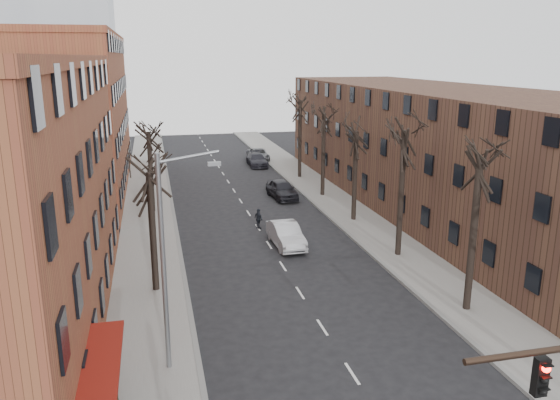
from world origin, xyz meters
TOP-DOWN VIEW (x-y plane):
  - sidewalk_left at (-8.00, 35.00)m, footprint 4.00×90.00m
  - sidewalk_right at (8.00, 35.00)m, footprint 4.00×90.00m
  - building_left_far at (-16.00, 44.00)m, footprint 12.00×28.00m
  - building_right at (16.00, 30.00)m, footprint 12.00×50.00m
  - tree_right_b at (7.60, 12.00)m, footprint 5.20×5.20m
  - tree_right_c at (7.60, 20.00)m, footprint 5.20×5.20m
  - tree_right_d at (7.60, 28.00)m, footprint 5.20×5.20m
  - tree_right_e at (7.60, 36.00)m, footprint 5.20×5.20m
  - tree_right_f at (7.60, 44.00)m, footprint 5.20×5.20m
  - tree_left_a at (-7.60, 18.00)m, footprint 5.20×5.20m
  - tree_left_b at (-7.60, 34.00)m, footprint 5.20×5.20m
  - streetlight at (-7.03, 10.00)m, footprint 2.45×0.22m
  - silver_sedan at (1.08, 23.60)m, footprint 1.84×4.86m
  - parked_car_near at (3.80, 36.14)m, footprint 2.38×5.00m
  - parked_car_mid at (4.45, 51.44)m, footprint 2.09×5.03m
  - parked_car_far at (5.30, 54.96)m, footprint 2.63×5.25m
  - pedestrian_crossing at (0.01, 27.74)m, footprint 0.72×0.98m

SIDE VIEW (x-z plane):
  - tree_right_b at x=7.60m, z-range -5.40..5.40m
  - tree_right_c at x=7.60m, z-range -5.80..5.80m
  - tree_right_d at x=7.60m, z-range -5.00..5.00m
  - tree_right_e at x=7.60m, z-range -5.40..5.40m
  - tree_right_f at x=7.60m, z-range -5.80..5.80m
  - tree_left_a at x=-7.60m, z-range -4.75..4.75m
  - tree_left_b at x=-7.60m, z-range -4.75..4.75m
  - sidewalk_left at x=-8.00m, z-range 0.00..0.15m
  - sidewalk_right at x=8.00m, z-range 0.00..0.15m
  - parked_car_far at x=5.30m, z-range 0.00..1.43m
  - parked_car_mid at x=4.45m, z-range 0.00..1.45m
  - pedestrian_crossing at x=0.01m, z-range 0.00..1.54m
  - silver_sedan at x=1.08m, z-range 0.00..1.59m
  - parked_car_near at x=3.80m, z-range 0.00..1.65m
  - building_right at x=16.00m, z-range 0.00..10.00m
  - streetlight at x=-7.03m, z-range 0.50..9.53m
  - building_left_far at x=-16.00m, z-range 0.00..14.00m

